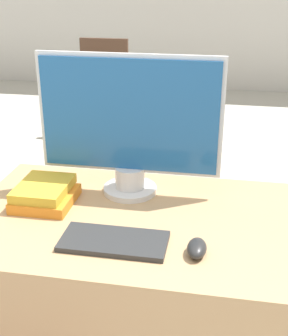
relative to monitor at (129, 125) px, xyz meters
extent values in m
cube|color=tan|center=(0.18, -0.18, -0.62)|extent=(1.35, 0.70, 0.74)
cylinder|color=silver|center=(0.00, 0.00, -0.24)|extent=(0.19, 0.19, 0.02)
cylinder|color=silver|center=(0.00, 0.00, -0.19)|extent=(0.10, 0.10, 0.08)
cube|color=silver|center=(0.00, 0.00, 0.04)|extent=(0.63, 0.01, 0.41)
cube|color=#1E5693|center=(0.00, 0.00, 0.04)|extent=(0.60, 0.02, 0.38)
cube|color=#2D2D2D|center=(0.02, -0.35, -0.24)|extent=(0.31, 0.15, 0.02)
ellipsoid|color=#262626|center=(0.27, -0.36, -0.23)|extent=(0.06, 0.10, 0.04)
cube|color=orange|center=(-0.26, -0.14, -0.23)|extent=(0.19, 0.20, 0.04)
cube|color=gold|center=(-0.27, -0.13, -0.20)|extent=(0.17, 0.21, 0.03)
cylinder|color=#4C3323|center=(-0.99, 2.27, -0.78)|extent=(0.04, 0.04, 0.43)
cylinder|color=#4C3323|center=(-0.61, 2.27, -0.78)|extent=(0.04, 0.04, 0.43)
cylinder|color=#4C3323|center=(-0.99, 2.65, -0.78)|extent=(0.04, 0.04, 0.43)
cylinder|color=#4C3323|center=(-0.61, 2.65, -0.78)|extent=(0.04, 0.04, 0.43)
cube|color=#4C3323|center=(-0.80, 2.46, -0.54)|extent=(0.44, 0.44, 0.05)
cube|color=#4C3323|center=(-0.80, 2.66, -0.31)|extent=(0.44, 0.04, 0.42)
camera|label=1|loc=(0.32, -1.48, 0.49)|focal=50.00mm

